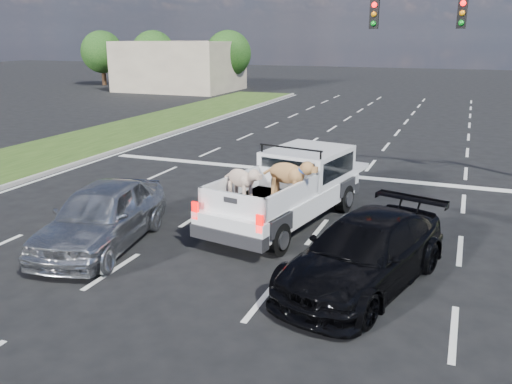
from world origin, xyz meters
TOP-DOWN VIEW (x-y plane):
  - ground at (0.00, 0.00)m, footprint 160.00×160.00m
  - road_markings at (0.00, 6.56)m, footprint 17.75×60.00m
  - curb_left at (-9.05, 6.00)m, footprint 0.15×60.00m
  - building_left at (-20.00, 36.00)m, footprint 10.00×8.00m
  - tree_far_a at (-30.00, 38.00)m, footprint 4.20×4.20m
  - tree_far_b at (-24.00, 38.00)m, footprint 4.20×4.20m
  - tree_far_c at (-16.00, 38.00)m, footprint 4.20×4.20m
  - pickup_truck at (0.82, 4.48)m, footprint 2.98×5.83m
  - silver_sedan at (-2.82, 1.16)m, footprint 2.59×4.83m
  - black_coupe at (3.44, 1.31)m, footprint 3.27×5.23m

SIDE VIEW (x-z plane):
  - ground at x=0.00m, z-range 0.00..0.00m
  - road_markings at x=0.00m, z-range 0.00..0.01m
  - curb_left at x=-9.05m, z-range 0.00..0.14m
  - black_coupe at x=3.44m, z-range 0.00..1.41m
  - silver_sedan at x=-2.82m, z-range 0.00..1.56m
  - pickup_truck at x=0.82m, z-range -0.06..2.02m
  - building_left at x=-20.00m, z-range 0.00..4.40m
  - tree_far_a at x=-30.00m, z-range 0.59..5.99m
  - tree_far_b at x=-24.00m, z-range 0.59..5.99m
  - tree_far_c at x=-16.00m, z-range 0.59..5.99m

